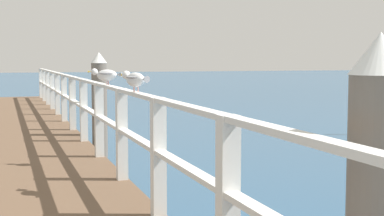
{
  "coord_description": "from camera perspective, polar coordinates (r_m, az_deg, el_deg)",
  "views": [
    {
      "loc": [
        -0.08,
        0.92,
        1.83
      ],
      "look_at": [
        3.44,
        11.38,
        0.86
      ],
      "focal_mm": 52.39,
      "sensor_mm": 36.0,
      "label": 1
    }
  ],
  "objects": [
    {
      "name": "pier_railing",
      "position": [
        10.52,
        -11.58,
        0.85
      ],
      "size": [
        0.12,
        21.19,
        1.06
      ],
      "color": "silver",
      "rests_on": "pier_deck"
    },
    {
      "name": "dock_piling_far",
      "position": [
        10.44,
        -9.4,
        0.31
      ],
      "size": [
        0.29,
        0.29,
        1.96
      ],
      "color": "#6B6056",
      "rests_on": "ground_plane"
    },
    {
      "name": "seagull_background",
      "position": [
        7.41,
        -8.72,
        3.38
      ],
      "size": [
        0.43,
        0.3,
        0.21
      ],
      "rotation": [
        0.0,
        0.0,
        1.0
      ],
      "color": "white",
      "rests_on": "pier_railing"
    },
    {
      "name": "seagull_foreground",
      "position": [
        5.78,
        -5.83,
        2.97
      ],
      "size": [
        0.24,
        0.46,
        0.21
      ],
      "rotation": [
        0.0,
        0.0,
        0.35
      ],
      "color": "white",
      "rests_on": "pier_railing"
    },
    {
      "name": "pier_deck",
      "position": [
        10.54,
        -17.99,
        -4.06
      ],
      "size": [
        2.56,
        22.67,
        0.43
      ],
      "primitive_type": "cube",
      "color": "brown",
      "rests_on": "ground_plane"
    }
  ]
}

